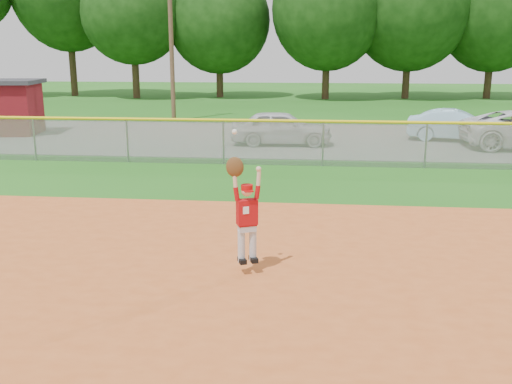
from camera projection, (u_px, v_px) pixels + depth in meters
ground at (329, 285)px, 9.40m from camera, size 120.00×120.00×0.00m
parking_strip at (321, 139)px, 24.84m from camera, size 44.00×10.00×0.03m
car_white_a at (281, 128)px, 23.06m from camera, size 4.12×1.79×1.38m
car_blue at (456, 125)px, 24.06m from camera, size 4.17×2.17×1.31m
utility_shed at (3, 107)px, 25.87m from camera, size 3.65×3.02×2.48m
outfield_fence at (323, 140)px, 18.84m from camera, size 40.06×0.10×1.55m
power_lines at (342, 32)px, 29.41m from camera, size 19.40×0.24×9.00m
tree_line at (333, 0)px, 44.07m from camera, size 62.37×13.00×14.43m
ballplayer at (245, 211)px, 9.57m from camera, size 0.60×0.35×2.29m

